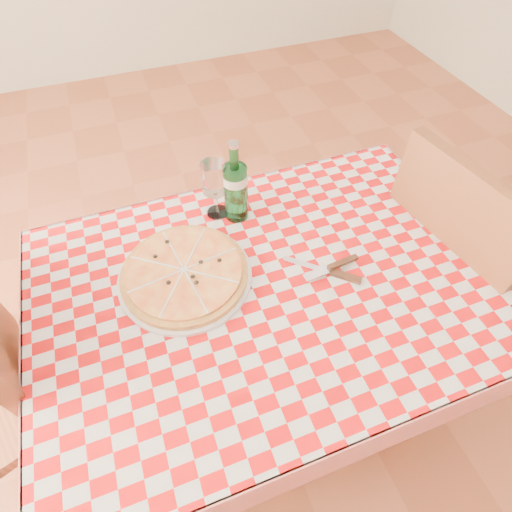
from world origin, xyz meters
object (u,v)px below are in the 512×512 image
(dining_table, at_px, (269,303))
(water_bottle, at_px, (235,182))
(pizza_plate, at_px, (185,273))
(chair_near, at_px, (449,261))
(wine_glass, at_px, (215,190))

(dining_table, xyz_separation_m, water_bottle, (-0.00, 0.29, 0.23))
(pizza_plate, distance_m, water_bottle, 0.31)
(chair_near, height_order, water_bottle, water_bottle)
(dining_table, height_order, wine_glass, wine_glass)
(pizza_plate, bearing_deg, water_bottle, 40.93)
(water_bottle, bearing_deg, chair_near, -23.71)
(water_bottle, relative_size, wine_glass, 1.42)
(wine_glass, bearing_deg, water_bottle, -30.05)
(dining_table, xyz_separation_m, wine_glass, (-0.06, 0.32, 0.19))
(water_bottle, bearing_deg, wine_glass, 149.95)
(pizza_plate, bearing_deg, chair_near, -7.08)
(dining_table, distance_m, wine_glass, 0.38)
(wine_glass, bearing_deg, dining_table, -79.98)
(dining_table, relative_size, chair_near, 1.19)
(chair_near, distance_m, pizza_plate, 0.92)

